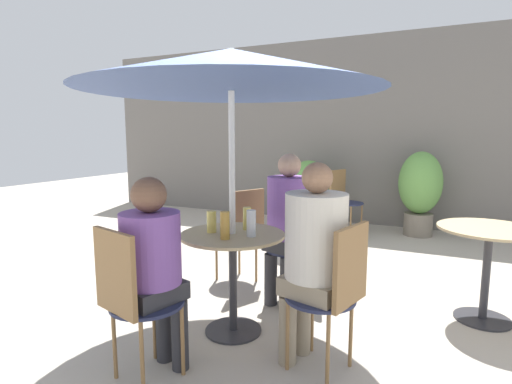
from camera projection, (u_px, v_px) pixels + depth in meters
The scene contains 20 objects.
ground_plane at pixel (263, 332), 2.96m from camera, with size 20.00×20.00×0.00m, color #B2A899.
storefront_wall at pixel (366, 132), 6.41m from camera, with size 10.00×0.06×3.00m.
cafe_table_near at pixel (233, 258), 2.89m from camera, with size 0.76×0.76×0.75m.
cafe_table_far at pixel (488, 251), 3.07m from camera, with size 0.75×0.75×0.75m.
bistro_chair_0 at pixel (131, 292), 2.26m from camera, with size 0.45×0.47×0.94m.
bistro_chair_1 at pixel (335, 286), 2.36m from camera, with size 0.47×0.45×0.94m.
bistro_chair_2 at pixel (298, 236), 3.53m from camera, with size 0.45×0.47×0.94m.
bistro_chair_3 at pixel (343, 195), 5.88m from camera, with size 0.48×0.47×0.94m.
bistro_chair_4 at pixel (242, 228), 3.85m from camera, with size 0.49×0.48×0.94m.
bistro_chair_5 at pixel (289, 208), 4.90m from camera, with size 0.48×0.49×0.94m.
seated_person_0 at pixel (154, 259), 2.36m from camera, with size 0.38×0.40×1.21m.
seated_person_1 at pixel (313, 249), 2.43m from camera, with size 0.43×0.40×1.29m.
seated_person_2 at pixel (288, 216), 3.38m from camera, with size 0.39×0.42×1.30m.
beer_glass_0 at pixel (212, 222), 2.90m from camera, with size 0.07×0.07×0.16m.
beer_glass_1 at pixel (225, 225), 2.70m from camera, with size 0.07×0.07×0.19m.
beer_glass_2 at pixel (251, 223), 2.77m from camera, with size 0.07×0.07×0.19m.
beer_glass_3 at pixel (247, 218), 2.98m from camera, with size 0.06×0.06×0.17m.
potted_plant_0 at pixel (308, 190), 6.28m from camera, with size 0.66×0.66×1.06m.
potted_plant_1 at pixel (420, 188), 5.73m from camera, with size 0.60×0.60×1.22m.
umbrella at pixel (231, 70), 2.71m from camera, with size 2.09×2.09×2.03m.
Camera 1 is at (1.13, -2.54, 1.45)m, focal length 28.00 mm.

